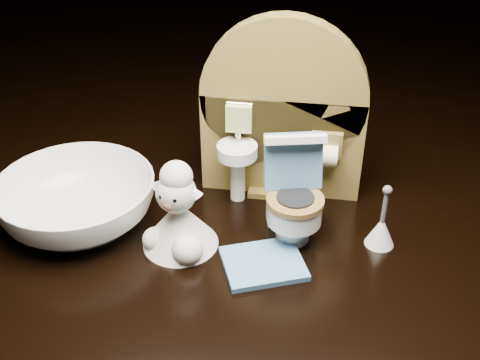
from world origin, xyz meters
name	(u,v)px	position (x,y,z in m)	size (l,w,h in m)	color
backdrop_panel	(281,120)	(0.00, 0.06, 0.07)	(0.13, 0.05, 0.15)	olive
toy_toilet	(293,199)	(0.01, 0.01, 0.03)	(0.05, 0.06, 0.08)	white
bath_mat	(263,263)	(0.00, -0.03, 0.00)	(0.06, 0.05, 0.00)	teal
toilet_brush	(381,229)	(0.08, 0.00, 0.01)	(0.02, 0.02, 0.05)	white
plush_lamb	(178,218)	(-0.07, -0.02, 0.03)	(0.06, 0.06, 0.07)	silver
ceramic_bowl	(77,202)	(-0.15, 0.00, 0.02)	(0.12, 0.12, 0.04)	white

